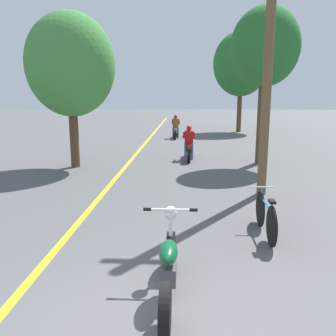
{
  "coord_description": "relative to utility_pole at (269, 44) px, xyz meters",
  "views": [
    {
      "loc": [
        0.5,
        -3.38,
        2.6
      ],
      "look_at": [
        0.09,
        4.8,
        0.9
      ],
      "focal_mm": 38.0,
      "sensor_mm": 36.0,
      "label": 1
    }
  ],
  "objects": [
    {
      "name": "lane_stripe_center",
      "position": [
        -4.22,
        6.94,
        -3.8
      ],
      "size": [
        0.14,
        48.0,
        0.01
      ],
      "primitive_type": "cube",
      "color": "yellow",
      "rests_on": "ground"
    },
    {
      "name": "utility_pole",
      "position": [
        0.0,
        0.0,
        0.0
      ],
      "size": [
        1.1,
        0.24,
        7.42
      ],
      "color": "brown",
      "rests_on": "ground"
    },
    {
      "name": "roadside_tree_right_near",
      "position": [
        0.82,
        4.39,
        0.44
      ],
      "size": [
        2.5,
        2.25,
        5.73
      ],
      "color": "#513A23",
      "rests_on": "ground"
    },
    {
      "name": "roadside_tree_right_far",
      "position": [
        1.72,
        16.29,
        0.83
      ],
      "size": [
        3.82,
        3.44,
        6.85
      ],
      "color": "#513A23",
      "rests_on": "ground"
    },
    {
      "name": "roadside_tree_left",
      "position": [
        -6.04,
        3.34,
        -0.22
      ],
      "size": [
        3.1,
        2.79,
        5.39
      ],
      "color": "#513A23",
      "rests_on": "ground"
    },
    {
      "name": "motorcycle_foreground",
      "position": [
        -2.22,
        -5.01,
        -3.37
      ],
      "size": [
        0.76,
        2.06,
        1.05
      ],
      "color": "black",
      "rests_on": "ground"
    },
    {
      "name": "motorcycle_rider_lead",
      "position": [
        -1.89,
        5.05,
        -3.28
      ],
      "size": [
        0.5,
        2.1,
        1.38
      ],
      "color": "black",
      "rests_on": "ground"
    },
    {
      "name": "motorcycle_rider_far",
      "position": [
        -2.64,
        12.2,
        -3.28
      ],
      "size": [
        0.5,
        1.96,
        1.4
      ],
      "color": "black",
      "rests_on": "ground"
    },
    {
      "name": "bicycle_parked",
      "position": [
        -0.51,
        -2.86,
        -3.42
      ],
      "size": [
        0.44,
        1.69,
        0.84
      ],
      "color": "black",
      "rests_on": "ground"
    }
  ]
}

